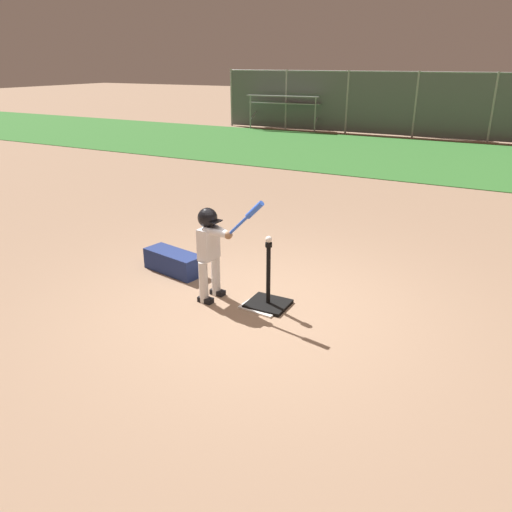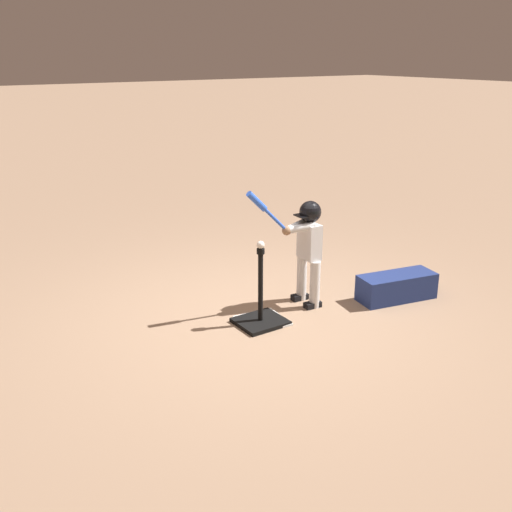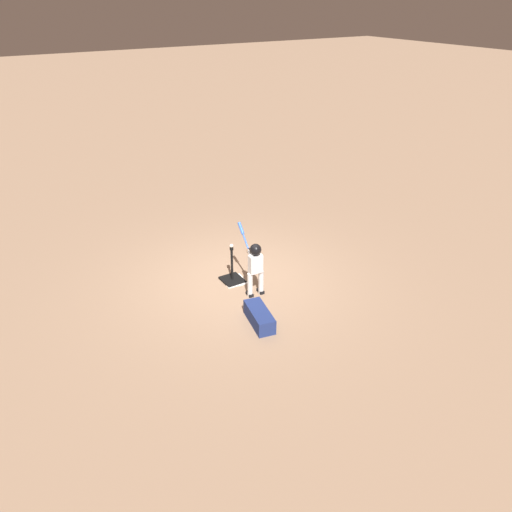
{
  "view_description": "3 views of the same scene",
  "coord_description": "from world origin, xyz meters",
  "px_view_note": "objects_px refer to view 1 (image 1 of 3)",
  "views": [
    {
      "loc": [
        2.28,
        -4.49,
        2.63
      ],
      "look_at": [
        0.02,
        -0.17,
        0.72
      ],
      "focal_mm": 35.0,
      "sensor_mm": 36.0,
      "label": 1
    },
    {
      "loc": [
        3.03,
        4.51,
        2.53
      ],
      "look_at": [
        -0.03,
        -0.03,
        0.65
      ],
      "focal_mm": 42.0,
      "sensor_mm": 36.0,
      "label": 2
    },
    {
      "loc": [
        -7.77,
        4.32,
        5.3
      ],
      "look_at": [
        -0.59,
        -0.07,
        0.8
      ],
      "focal_mm": 35.0,
      "sensor_mm": 36.0,
      "label": 3
    }
  ],
  "objects_px": {
    "batting_tee": "(268,298)",
    "bleachers_center": "(291,111)",
    "baseball": "(269,239)",
    "batter_child": "(211,243)",
    "equipment_bag": "(174,262)",
    "bleachers_far_right": "(438,122)"
  },
  "relations": [
    {
      "from": "batter_child",
      "to": "bleachers_center",
      "type": "xyz_separation_m",
      "value": [
        -5.76,
        15.28,
        -0.04
      ]
    },
    {
      "from": "bleachers_far_right",
      "to": "bleachers_center",
      "type": "bearing_deg",
      "value": -174.87
    },
    {
      "from": "batter_child",
      "to": "baseball",
      "type": "xyz_separation_m",
      "value": [
        0.67,
        0.14,
        0.1
      ]
    },
    {
      "from": "batting_tee",
      "to": "bleachers_center",
      "type": "height_order",
      "value": "bleachers_center"
    },
    {
      "from": "batter_child",
      "to": "baseball",
      "type": "relative_size",
      "value": 17.42
    },
    {
      "from": "batting_tee",
      "to": "equipment_bag",
      "type": "xyz_separation_m",
      "value": [
        -1.55,
        0.31,
        0.04
      ]
    },
    {
      "from": "baseball",
      "to": "bleachers_center",
      "type": "xyz_separation_m",
      "value": [
        -6.43,
        15.14,
        -0.14
      ]
    },
    {
      "from": "batter_child",
      "to": "bleachers_center",
      "type": "distance_m",
      "value": 16.33
    },
    {
      "from": "baseball",
      "to": "bleachers_center",
      "type": "bearing_deg",
      "value": 113.0
    },
    {
      "from": "equipment_bag",
      "to": "bleachers_center",
      "type": "bearing_deg",
      "value": 119.67
    },
    {
      "from": "baseball",
      "to": "bleachers_center",
      "type": "height_order",
      "value": "bleachers_center"
    },
    {
      "from": "batter_child",
      "to": "bleachers_far_right",
      "type": "height_order",
      "value": "batter_child"
    },
    {
      "from": "baseball",
      "to": "bleachers_far_right",
      "type": "bearing_deg",
      "value": 92.23
    },
    {
      "from": "baseball",
      "to": "bleachers_far_right",
      "type": "relative_size",
      "value": 0.02
    },
    {
      "from": "batting_tee",
      "to": "baseball",
      "type": "distance_m",
      "value": 0.71
    },
    {
      "from": "equipment_bag",
      "to": "bleachers_far_right",
      "type": "bearing_deg",
      "value": 97.97
    },
    {
      "from": "batter_child",
      "to": "equipment_bag",
      "type": "height_order",
      "value": "batter_child"
    },
    {
      "from": "bleachers_center",
      "to": "batting_tee",
      "type": "bearing_deg",
      "value": -67.0
    },
    {
      "from": "bleachers_center",
      "to": "equipment_bag",
      "type": "relative_size",
      "value": 3.8
    },
    {
      "from": "equipment_bag",
      "to": "batting_tee",
      "type": "bearing_deg",
      "value": 0.27
    },
    {
      "from": "batting_tee",
      "to": "bleachers_far_right",
      "type": "bearing_deg",
      "value": 92.23
    },
    {
      "from": "bleachers_center",
      "to": "bleachers_far_right",
      "type": "height_order",
      "value": "bleachers_center"
    }
  ]
}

